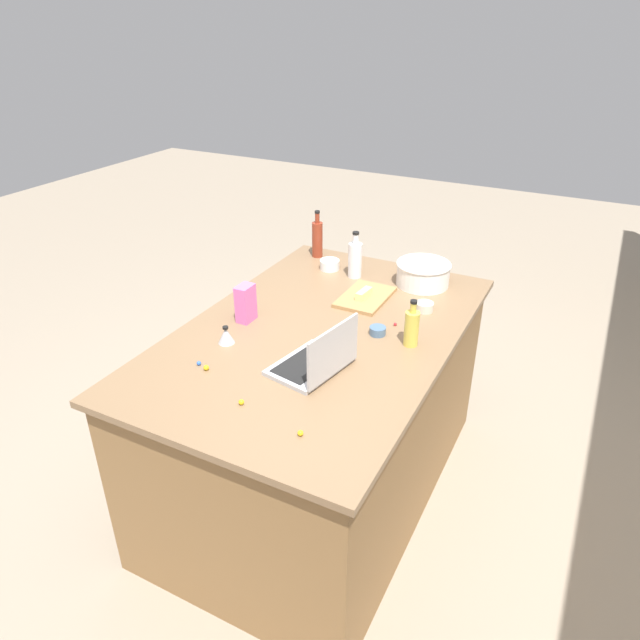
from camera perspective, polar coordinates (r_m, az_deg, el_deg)
ground_plane at (r=3.08m, az=-0.00°, el=-15.78°), size 12.00×12.00×0.00m
island_counter at (r=2.78m, az=-0.00°, el=-9.08°), size 1.75×1.12×0.90m
laptop at (r=2.23m, az=-0.30°, el=-4.03°), size 0.35×0.28×0.22m
mixing_bowl_large at (r=2.98m, az=10.10°, el=4.56°), size 0.27×0.27×0.12m
bottle_oil at (r=2.41m, az=9.00°, el=-0.72°), size 0.06×0.06×0.21m
bottle_soy at (r=3.27m, az=-0.27°, el=8.04°), size 0.06×0.06×0.27m
bottle_vinegar at (r=3.01m, az=3.47°, el=6.01°), size 0.07×0.07×0.25m
cutting_board at (r=2.81m, az=4.47°, el=2.26°), size 0.32×0.21×0.02m
butter_stick_left at (r=2.78m, az=4.33°, el=2.61°), size 0.11×0.05×0.04m
ramekin_small at (r=2.73m, az=10.24°, el=1.30°), size 0.08×0.08×0.04m
ramekin_medium at (r=2.50m, az=5.69°, el=-1.06°), size 0.07×0.07×0.04m
ramekin_wide at (r=3.13m, az=0.95°, el=5.47°), size 0.10×0.10×0.05m
kitchen_timer at (r=2.45m, az=-9.22°, el=-1.49°), size 0.07×0.07×0.08m
candy_bag at (r=2.60m, az=-7.32°, el=1.65°), size 0.09×0.06×0.17m
candy_0 at (r=2.59m, az=7.41°, el=-0.41°), size 0.01×0.01×0.01m
candy_2 at (r=2.34m, az=-11.83°, el=-4.19°), size 0.02×0.02×0.02m
candy_3 at (r=1.94m, az=-1.94°, el=-11.06°), size 0.02×0.02×0.02m
candy_4 at (r=2.30m, az=-11.13°, el=-4.63°), size 0.02×0.02×0.02m
candy_5 at (r=2.29m, az=-3.05°, el=-4.23°), size 0.02×0.02×0.02m
candy_6 at (r=2.09m, az=-7.80°, el=-7.99°), size 0.02×0.02×0.02m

